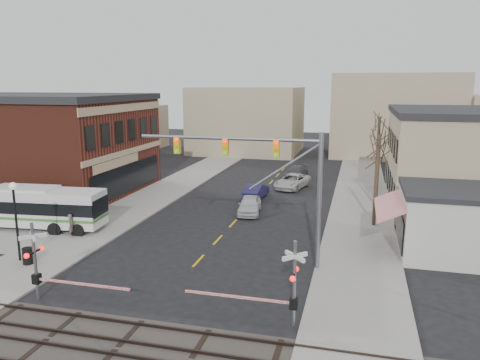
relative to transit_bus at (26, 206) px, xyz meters
name	(u,v)px	position (x,y,z in m)	size (l,w,h in m)	color
ground	(187,274)	(14.49, -4.94, -1.72)	(160.00, 160.00, 0.00)	black
sidewalk_west	(169,188)	(4.99, 15.06, -1.66)	(5.00, 60.00, 0.12)	gray
sidewalk_east	(360,200)	(23.99, 15.06, -1.66)	(5.00, 60.00, 0.12)	gray
ballast_strip	(117,349)	(14.49, -12.94, -1.69)	(160.00, 5.00, 0.06)	#332D28
rail_tracks	(116,347)	(14.49, -12.94, -1.60)	(160.00, 3.91, 0.14)	#2D231E
awning_shop	(469,223)	(30.46, 2.06, 0.45)	(9.74, 6.20, 4.30)	beige
tree_east_a	(376,181)	(24.99, 7.06, 1.78)	(0.28, 0.28, 6.75)	#382B21
tree_east_b	(378,170)	(25.29, 13.06, 1.55)	(0.28, 0.28, 6.30)	#382B21
tree_east_c	(378,152)	(25.49, 21.06, 2.00)	(0.28, 0.28, 7.20)	#382B21
transit_bus	(26,206)	(0.00, 0.00, 0.00)	(11.94, 3.67, 3.03)	silver
traffic_signal_mast	(268,169)	(18.66, -2.44, 4.07)	(10.89, 0.30, 8.00)	gray
rr_crossing_west	(43,263)	(8.84, -9.81, 0.25)	(5.60, 1.36, 4.00)	gray
rr_crossing_east	(285,284)	(20.76, -9.28, 0.25)	(5.60, 1.36, 4.00)	gray
street_lamp	(15,206)	(4.08, -5.81, 1.80)	(0.44, 0.44, 4.82)	black
trash_bin	(28,256)	(4.94, -6.16, -1.11)	(0.60, 0.60, 0.98)	black
car_a	(250,205)	(15.07, 8.18, -0.98)	(1.74, 4.34, 1.48)	silver
car_b	(256,191)	(14.45, 13.38, -1.01)	(1.49, 4.27, 1.41)	#1F1D48
car_c	(292,181)	(17.15, 18.58, -0.99)	(2.41, 5.22, 1.45)	#BABABA
car_d	(296,172)	(16.77, 23.92, -1.03)	(1.93, 4.75, 1.38)	#444248
pedestrian_near	(71,225)	(4.48, -1.06, -0.79)	(0.59, 0.39, 1.61)	#5A4D48
pedestrian_far	(87,213)	(3.82, 1.94, -0.75)	(0.82, 0.64, 1.69)	#312E51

